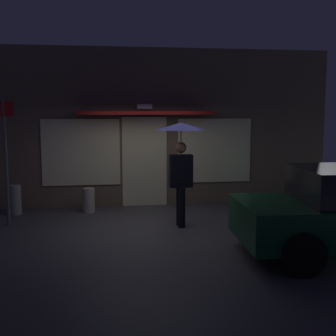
# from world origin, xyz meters

# --- Properties ---
(ground_plane) EXTENTS (18.00, 18.00, 0.00)m
(ground_plane) POSITION_xyz_m (0.00, 0.00, 0.00)
(ground_plane) COLOR #423F44
(building_facade) EXTENTS (9.40, 1.00, 3.87)m
(building_facade) POSITION_xyz_m (0.00, 2.34, 1.92)
(building_facade) COLOR brown
(building_facade) RESTS_ON ground
(person_with_umbrella) EXTENTS (1.01, 1.01, 2.12)m
(person_with_umbrella) POSITION_xyz_m (0.53, 0.03, 1.55)
(person_with_umbrella) COLOR black
(person_with_umbrella) RESTS_ON ground
(street_sign_post) EXTENTS (0.40, 0.07, 2.64)m
(street_sign_post) POSITION_xyz_m (-2.98, 0.63, 1.49)
(street_sign_post) COLOR #595B60
(street_sign_post) RESTS_ON ground
(sidewalk_bollard) EXTENTS (0.28, 0.28, 0.57)m
(sidewalk_bollard) POSITION_xyz_m (-1.36, 1.58, 0.28)
(sidewalk_bollard) COLOR #B2A899
(sidewalk_bollard) RESTS_ON ground
(sidewalk_bollard_2) EXTENTS (0.26, 0.26, 0.67)m
(sidewalk_bollard_2) POSITION_xyz_m (-3.01, 1.64, 0.34)
(sidewalk_bollard_2) COLOR #9E998E
(sidewalk_bollard_2) RESTS_ON ground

